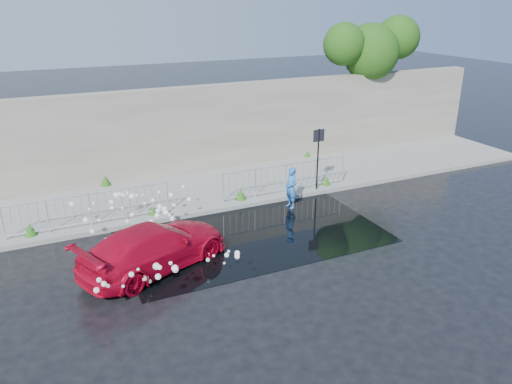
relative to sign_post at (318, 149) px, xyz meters
The scene contains 13 objects.
ground 5.50m from the sign_post, 143.57° to the right, with size 90.00×90.00×0.00m, color black.
pavement 4.90m from the sign_post, 155.66° to the left, with size 30.00×4.00×0.15m, color gray.
curb 4.51m from the sign_post, behind, with size 30.00×0.25×0.16m, color gray.
retaining_wall 5.87m from the sign_post, 135.69° to the left, with size 30.00×0.60×3.50m, color slate.
puddle 4.59m from the sign_post, 150.42° to the right, with size 8.00×5.00×0.01m, color black.
sign_post is the anchor object (origin of this frame).
tree 7.55m from the sign_post, 38.75° to the left, with size 4.97×2.61×6.22m.
railing_left 8.26m from the sign_post, behind, with size 5.05×0.05×1.10m.
railing_right 1.57m from the sign_post, 168.23° to the left, with size 5.05×0.05×1.10m.
weeds 4.99m from the sign_post, 163.22° to the left, with size 12.17×3.93×0.40m.
water_spray 7.34m from the sign_post, 164.35° to the right, with size 3.70×5.70×1.05m.
red_car 7.62m from the sign_post, 156.90° to the right, with size 1.75×4.29×1.25m, color #B40721.
person 2.01m from the sign_post, 152.10° to the right, with size 0.54×0.35×1.48m, color blue.
Camera 1 is at (-5.29, -11.99, 6.94)m, focal length 35.00 mm.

